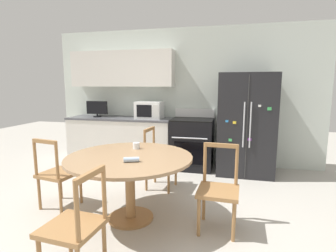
{
  "coord_description": "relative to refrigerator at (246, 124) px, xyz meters",
  "views": [
    {
      "loc": [
        0.91,
        -2.44,
        1.53
      ],
      "look_at": [
        0.05,
        1.15,
        0.95
      ],
      "focal_mm": 28.0,
      "sensor_mm": 36.0,
      "label": 1
    }
  ],
  "objects": [
    {
      "name": "kitchen_counter",
      "position": [
        -2.35,
        0.09,
        -0.41
      ],
      "size": [
        2.07,
        0.64,
        0.9
      ],
      "color": "silver",
      "rests_on": "ground_plane"
    },
    {
      "name": "oven_range",
      "position": [
        -0.93,
        0.06,
        -0.4
      ],
      "size": [
        0.75,
        0.68,
        1.08
      ],
      "color": "black",
      "rests_on": "ground_plane"
    },
    {
      "name": "candle_glass",
      "position": [
        -1.39,
        -1.66,
        -0.09
      ],
      "size": [
        0.08,
        0.08,
        0.08
      ],
      "color": "silver",
      "rests_on": "dining_table"
    },
    {
      "name": "back_wall",
      "position": [
        -1.48,
        0.39,
        0.58
      ],
      "size": [
        5.2,
        0.44,
        2.6
      ],
      "color": "silver",
      "rests_on": "ground_plane"
    },
    {
      "name": "refrigerator",
      "position": [
        0.0,
        0.0,
        0.0
      ],
      "size": [
        0.94,
        0.78,
        1.73
      ],
      "color": "black",
      "rests_on": "ground_plane"
    },
    {
      "name": "dining_chair_far",
      "position": [
        -1.27,
        -1.01,
        -0.43
      ],
      "size": [
        0.46,
        0.46,
        0.9
      ],
      "rotation": [
        0.0,
        0.0,
        4.62
      ],
      "color": "#9E7042",
      "rests_on": "ground_plane"
    },
    {
      "name": "dining_chair_left",
      "position": [
        -2.33,
        -1.93,
        -0.43
      ],
      "size": [
        0.48,
        0.48,
        0.9
      ],
      "rotation": [
        0.0,
        0.0,
        6.12
      ],
      "color": "#9E7042",
      "rests_on": "ground_plane"
    },
    {
      "name": "microwave",
      "position": [
        -1.75,
        0.07,
        0.2
      ],
      "size": [
        0.49,
        0.37,
        0.32
      ],
      "color": "white",
      "rests_on": "kitchen_counter"
    },
    {
      "name": "countertop_tv",
      "position": [
        -2.85,
        0.07,
        0.21
      ],
      "size": [
        0.43,
        0.16,
        0.32
      ],
      "color": "black",
      "rests_on": "kitchen_counter"
    },
    {
      "name": "dining_chair_right",
      "position": [
        -0.36,
        -1.97,
        -0.43
      ],
      "size": [
        0.44,
        0.44,
        0.9
      ],
      "rotation": [
        0.0,
        0.0,
        3.09
      ],
      "color": "#9E7042",
      "rests_on": "ground_plane"
    },
    {
      "name": "ground_plane",
      "position": [
        -1.17,
        -2.2,
        -0.86
      ],
      "size": [
        14.0,
        14.0,
        0.0
      ],
      "primitive_type": "plane",
      "color": "#B2ADA3"
    },
    {
      "name": "folded_napkin",
      "position": [
        -1.23,
        -2.2,
        -0.09
      ],
      "size": [
        0.17,
        0.11,
        0.05
      ],
      "color": "#A3BCDB",
      "rests_on": "dining_table"
    },
    {
      "name": "dining_chair_near",
      "position": [
        -1.41,
        -2.98,
        -0.43
      ],
      "size": [
        0.45,
        0.45,
        0.9
      ],
      "rotation": [
        0.0,
        0.0,
        1.49
      ],
      "color": "#9E7042",
      "rests_on": "ground_plane"
    },
    {
      "name": "dining_table",
      "position": [
        -1.34,
        -1.99,
        -0.23
      ],
      "size": [
        1.41,
        1.41,
        0.75
      ],
      "color": "#997551",
      "rests_on": "ground_plane"
    }
  ]
}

